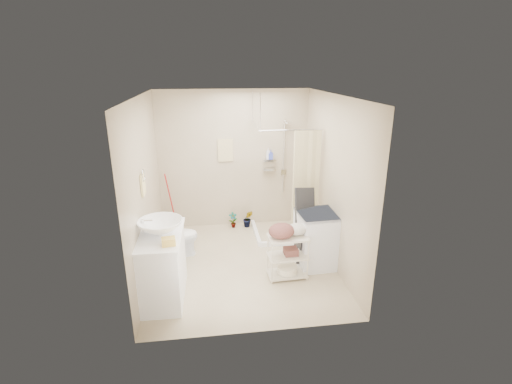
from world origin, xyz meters
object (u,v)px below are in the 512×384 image
vanity (161,266)px  laundry_rack (288,253)px  washing_machine (317,239)px  toilet (177,236)px

vanity → laundry_rack: (1.77, 0.26, -0.07)m
washing_machine → laundry_rack: 0.61m
toilet → washing_machine: (2.18, -0.60, 0.10)m
vanity → laundry_rack: vanity is taller
washing_machine → laundry_rack: bearing=-153.6°
toilet → washing_machine: size_ratio=0.77×
vanity → laundry_rack: 1.79m
vanity → laundry_rack: bearing=9.8°
toilet → washing_machine: 2.26m
laundry_rack → toilet: bearing=148.8°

